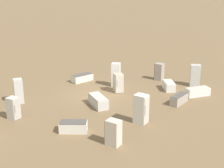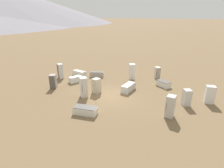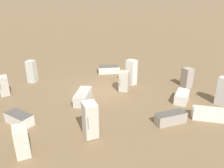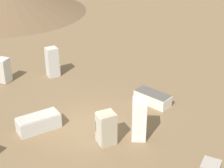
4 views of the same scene
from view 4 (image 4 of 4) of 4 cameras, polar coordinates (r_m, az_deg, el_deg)
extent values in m
plane|color=brown|center=(17.71, -3.97, -6.29)|extent=(1000.00, 1000.00, 0.00)
cube|color=silver|center=(22.26, -9.10, 3.33)|extent=(0.79, 0.76, 1.77)
cube|color=#BCB7AD|center=(22.38, -8.28, 3.51)|extent=(0.20, 0.56, 1.70)
cylinder|color=#2D2D2D|center=(22.17, -8.01, 3.55)|extent=(0.02, 0.02, 0.62)
cube|color=silver|center=(22.20, -16.16, 2.01)|extent=(0.85, 0.86, 1.43)
cube|color=#BCB7AD|center=(21.96, -16.67, 1.66)|extent=(0.49, 0.37, 1.38)
cube|color=#B2A88E|center=(16.11, -0.84, -6.77)|extent=(0.83, 0.80, 1.49)
cube|color=beige|center=(15.99, -2.09, -7.08)|extent=(0.16, 0.64, 1.43)
cylinder|color=#2D2D2D|center=(16.12, -2.52, -6.46)|extent=(0.02, 0.02, 0.52)
cube|color=silver|center=(19.40, 6.20, -2.19)|extent=(1.71, 1.99, 0.58)
cube|color=#56514C|center=(19.25, 6.24, -1.39)|extent=(1.64, 1.91, 0.04)
cube|color=silver|center=(17.53, -11.12, -5.84)|extent=(2.10, 1.36, 0.69)
cube|color=#BCB7AD|center=(17.33, -11.22, -4.83)|extent=(2.02, 1.30, 0.04)
cube|color=white|center=(16.32, 4.17, -5.40)|extent=(0.79, 0.83, 1.95)
cube|color=beige|center=(16.63, 4.16, -4.73)|extent=(0.58, 0.21, 1.87)
cylinder|color=#2D2D2D|center=(16.61, 4.92, -4.41)|extent=(0.02, 0.02, 0.68)
camera|label=1|loc=(25.68, -66.23, 8.02)|focal=50.00mm
camera|label=2|loc=(29.19, 11.95, 21.62)|focal=28.00mm
camera|label=3|loc=(13.36, -65.08, -2.79)|focal=35.00mm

